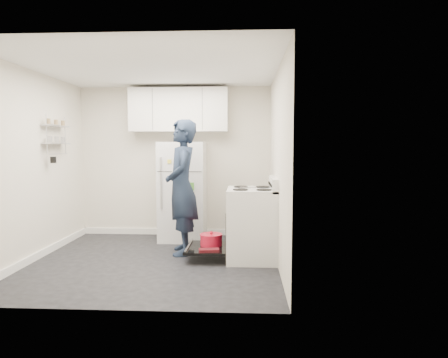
# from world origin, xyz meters

# --- Properties ---
(room) EXTENTS (3.21, 3.21, 2.51)m
(room) POSITION_xyz_m (-0.03, 0.03, 1.21)
(room) COLOR black
(room) RESTS_ON ground
(electric_range) EXTENTS (0.66, 0.76, 1.10)m
(electric_range) POSITION_xyz_m (1.26, 0.15, 0.47)
(electric_range) COLOR silver
(electric_range) RESTS_ON ground
(open_oven_door) EXTENTS (0.55, 0.70, 0.23)m
(open_oven_door) POSITION_xyz_m (0.70, 0.18, 0.19)
(open_oven_door) COLOR black
(open_oven_door) RESTS_ON ground
(refrigerator) EXTENTS (0.72, 0.74, 1.65)m
(refrigerator) POSITION_xyz_m (0.18, 1.25, 0.79)
(refrigerator) COLOR white
(refrigerator) RESTS_ON ground
(upper_cabinets) EXTENTS (1.60, 0.33, 0.70)m
(upper_cabinets) POSITION_xyz_m (0.10, 1.43, 2.10)
(upper_cabinets) COLOR silver
(upper_cabinets) RESTS_ON room
(wall_shelf_rack) EXTENTS (0.14, 0.60, 0.61)m
(wall_shelf_rack) POSITION_xyz_m (-1.52, 0.49, 1.68)
(wall_shelf_rack) COLOR #B2B2B7
(wall_shelf_rack) RESTS_ON room
(person) EXTENTS (0.57, 0.76, 1.88)m
(person) POSITION_xyz_m (0.30, 0.40, 0.94)
(person) COLOR #192439
(person) RESTS_ON ground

